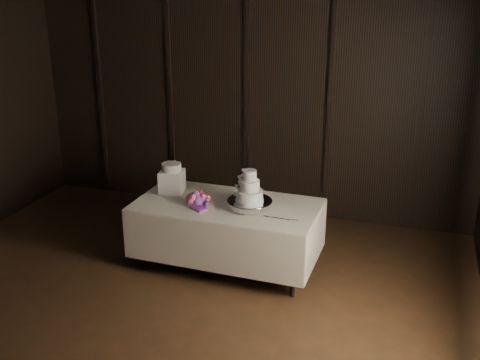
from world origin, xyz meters
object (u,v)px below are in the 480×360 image
Objects in this scene: small_cake at (171,167)px; box_pedestal at (172,181)px; bouquet at (198,199)px; wedding_cake at (247,189)px; cake_stand at (250,204)px; display_table at (227,232)px.

box_pedestal is at bearing 180.00° from small_cake.
small_cake reaches higher than bouquet.
wedding_cake is 1.53× the size of small_cake.
bouquet is (-0.53, -0.06, -0.16)m from wedding_cake.
box_pedestal is at bearing 147.63° from bouquet.
wedding_cake reaches higher than box_pedestal.
cake_stand is at bearing -11.23° from box_pedestal.
display_table is 0.97m from small_cake.
cake_stand is at bearing 7.82° from bouquet.
cake_stand is 0.18m from wedding_cake.
cake_stand is 1.03m from small_cake.
box_pedestal reaches higher than cake_stand.
display_table is 7.74× the size of box_pedestal.
small_cake is at bearing 147.63° from bouquet.
display_table is 4.16× the size of cake_stand.
box_pedestal is at bearing 168.55° from wedding_cake.
small_cake is (0.00, 0.00, 0.17)m from box_pedestal.
box_pedestal is (-0.43, 0.27, 0.06)m from bouquet.
wedding_cake is 0.56m from bouquet.
wedding_cake reaches higher than cake_stand.
wedding_cake reaches higher than small_cake.
cake_stand is 1.01m from box_pedestal.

